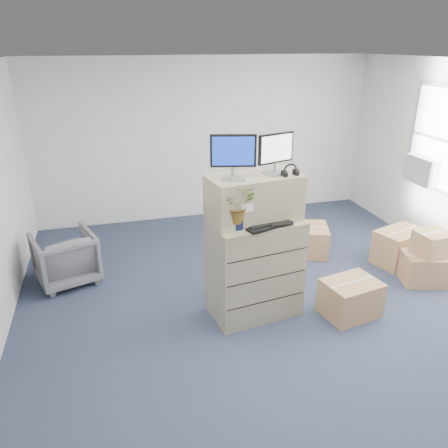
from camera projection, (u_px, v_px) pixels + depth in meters
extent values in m
plane|color=#232A3F|center=(277.00, 318.00, 5.12)|extent=(7.00, 7.00, 0.00)
cube|color=silver|center=(206.00, 140.00, 7.70)|extent=(6.00, 0.02, 2.80)
cube|color=silver|center=(423.00, 170.00, 6.61)|extent=(0.24, 0.60, 0.40)
cube|color=gray|center=(254.00, 268.00, 5.04)|extent=(1.08, 0.75, 1.17)
cube|color=gray|center=(254.00, 198.00, 4.76)|extent=(1.07, 0.63, 0.50)
cube|color=#99999E|center=(233.00, 178.00, 4.54)|extent=(0.28, 0.23, 0.02)
cylinder|color=#99999E|center=(233.00, 172.00, 4.52)|extent=(0.04, 0.04, 0.11)
cube|color=black|center=(233.00, 151.00, 4.43)|extent=(0.47, 0.14, 0.34)
cube|color=navy|center=(233.00, 151.00, 4.41)|extent=(0.42, 0.11, 0.29)
cube|color=#99999E|center=(275.00, 173.00, 4.72)|extent=(0.27, 0.23, 0.02)
cylinder|color=#99999E|center=(275.00, 168.00, 4.70)|extent=(0.04, 0.04, 0.11)
cube|color=black|center=(276.00, 148.00, 4.62)|extent=(0.44, 0.16, 0.32)
cube|color=white|center=(277.00, 148.00, 4.60)|extent=(0.39, 0.13, 0.28)
torus|color=black|center=(290.00, 171.00, 4.64)|extent=(0.17, 0.04, 0.17)
cube|color=black|center=(268.00, 225.00, 4.67)|extent=(0.59, 0.38, 0.03)
ellipsoid|color=silver|center=(283.00, 219.00, 4.82)|extent=(0.11, 0.07, 0.03)
cylinder|color=gray|center=(257.00, 207.00, 4.83)|extent=(0.08, 0.08, 0.27)
cube|color=silver|center=(254.00, 219.00, 4.82)|extent=(0.08, 0.07, 0.02)
cube|color=black|center=(254.00, 213.00, 4.78)|extent=(0.07, 0.04, 0.14)
cube|color=black|center=(276.00, 210.00, 5.03)|extent=(0.27, 0.23, 0.07)
cube|color=#3C7CCC|center=(283.00, 204.00, 4.96)|extent=(0.32, 0.20, 0.11)
cylinder|color=#8FAD8B|center=(236.00, 228.00, 4.60)|extent=(0.20, 0.20, 0.02)
cylinder|color=black|center=(237.00, 222.00, 4.57)|extent=(0.17, 0.17, 0.13)
imported|color=#235819|center=(237.00, 208.00, 4.50)|extent=(0.38, 0.42, 0.31)
imported|color=#56565B|center=(65.00, 255.00, 5.78)|extent=(0.92, 0.89, 0.76)
cube|color=#A17A4D|center=(350.00, 298.00, 5.13)|extent=(0.70, 0.58, 0.43)
cube|color=#A17A4D|center=(423.00, 268.00, 5.84)|extent=(0.66, 0.59, 0.40)
cube|color=#A17A4D|center=(305.00, 240.00, 6.64)|extent=(0.81, 0.78, 0.43)
cube|color=#A17A4D|center=(432.00, 244.00, 5.69)|extent=(0.44, 0.40, 0.32)
cube|color=#A17A4D|center=(399.00, 247.00, 6.33)|extent=(0.81, 0.65, 0.50)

